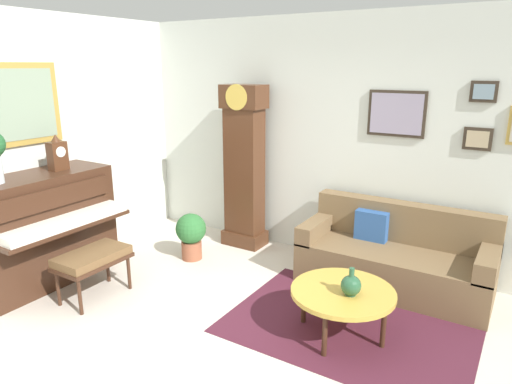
{
  "coord_description": "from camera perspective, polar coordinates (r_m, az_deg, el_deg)",
  "views": [
    {
      "loc": [
        2.04,
        -2.55,
        2.25
      ],
      "look_at": [
        -0.36,
        1.33,
        0.97
      ],
      "focal_mm": 32.05,
      "sensor_mm": 36.0,
      "label": 1
    }
  ],
  "objects": [
    {
      "name": "ground_plane",
      "position": [
        3.99,
        -5.99,
        -19.61
      ],
      "size": [
        6.4,
        6.0,
        0.1
      ],
      "primitive_type": "cube",
      "color": "beige"
    },
    {
      "name": "green_jug",
      "position": [
        3.89,
        11.77,
        -11.32
      ],
      "size": [
        0.17,
        0.17,
        0.24
      ],
      "color": "#234C33",
      "rests_on": "coffee_table"
    },
    {
      "name": "mantel_clock",
      "position": [
        5.25,
        -23.55,
        4.38
      ],
      "size": [
        0.13,
        0.18,
        0.38
      ],
      "color": "#4C2B19",
      "rests_on": "piano"
    },
    {
      "name": "wall_left",
      "position": [
        5.36,
        -29.12,
        4.67
      ],
      "size": [
        0.13,
        4.9,
        2.8
      ],
      "color": "silver",
      "rests_on": "ground_plane"
    },
    {
      "name": "coffee_table",
      "position": [
        4.01,
        10.79,
        -12.31
      ],
      "size": [
        0.88,
        0.88,
        0.42
      ],
      "color": "gold",
      "rests_on": "ground_plane"
    },
    {
      "name": "grandfather_clock",
      "position": [
        5.69,
        -1.47,
        2.59
      ],
      "size": [
        0.52,
        0.34,
        2.03
      ],
      "color": "#4C2B19",
      "rests_on": "ground_plane"
    },
    {
      "name": "piano",
      "position": [
        5.29,
        -24.99,
        -4.11
      ],
      "size": [
        0.87,
        1.44,
        1.17
      ],
      "color": "#3D2316",
      "rests_on": "ground_plane"
    },
    {
      "name": "couch",
      "position": [
        5.01,
        16.94,
        -7.8
      ],
      "size": [
        1.9,
        0.8,
        0.84
      ],
      "color": "brown",
      "rests_on": "ground_plane"
    },
    {
      "name": "piano_bench",
      "position": [
        4.8,
        -19.73,
        -7.89
      ],
      "size": [
        0.42,
        0.7,
        0.48
      ],
      "color": "#3D2316",
      "rests_on": "ground_plane"
    },
    {
      "name": "potted_plant",
      "position": [
        5.48,
        -8.11,
        -5.11
      ],
      "size": [
        0.36,
        0.36,
        0.56
      ],
      "color": "#935138",
      "rests_on": "ground_plane"
    },
    {
      "name": "area_rug",
      "position": [
        4.32,
        11.56,
        -16.04
      ],
      "size": [
        2.1,
        1.5,
        0.01
      ],
      "primitive_type": "cube",
      "color": "#4C1E2D",
      "rests_on": "ground_plane"
    },
    {
      "name": "wall_back",
      "position": [
        5.41,
        9.5,
        6.46
      ],
      "size": [
        5.3,
        0.13,
        2.8
      ],
      "color": "silver",
      "rests_on": "ground_plane"
    }
  ]
}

